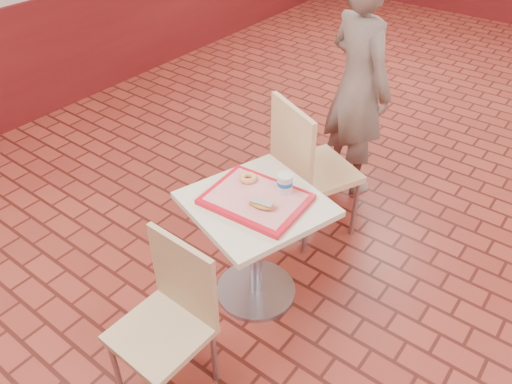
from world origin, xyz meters
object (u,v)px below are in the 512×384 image
Objects in this scene: chair_main_back at (307,164)px; ring_donut at (248,178)px; paper_cup at (285,183)px; main_table at (256,234)px; chair_main_front at (170,314)px; customer at (358,85)px; serving_tray at (256,199)px; long_john_donut at (261,204)px.

ring_donut is at bearing 111.34° from chair_main_back.
paper_cup reaches higher than ring_donut.
paper_cup is (0.09, 0.12, 0.30)m from main_table.
chair_main_front is 0.81m from ring_donut.
customer is (-0.17, 1.97, 0.32)m from chair_main_front.
customer is at bearing 96.12° from serving_tray.
chair_main_front is at bearing 119.66° from chair_main_back.
ring_donut is (-0.03, -0.54, 0.19)m from chair_main_back.
main_table is at bearing 119.26° from customer.
chair_main_back is at bearing 86.76° from ring_donut.
main_table is at bearing 144.80° from long_john_donut.
chair_main_front is 0.70m from serving_tray.
chair_main_front reaches higher than serving_tray.
chair_main_front is 0.84m from paper_cup.
paper_cup is at bearing 133.95° from chair_main_back.
serving_tray is 5.18× the size of ring_donut.
paper_cup is at bearing 124.03° from customer.
chair_main_back is at bearing 109.36° from paper_cup.
paper_cup is at bearing 87.04° from chair_main_front.
ring_donut is 0.21m from paper_cup.
customer is at bearing -61.10° from chair_main_back.
ring_donut reaches higher than serving_tray.
long_john_donut is at bearing 122.00° from customer.
serving_tray is at bearing -36.23° from ring_donut.
chair_main_back is 0.57m from ring_donut.
main_table is 0.23m from serving_tray.
main_table is at bearing -125.04° from paper_cup.
ring_donut is at bearing 143.77° from main_table.
chair_main_back is 0.61× the size of customer.
ring_donut is 0.95× the size of paper_cup.
chair_main_back reaches higher than serving_tray.
long_john_donut is at bearing -35.20° from serving_tray.
chair_main_back is 9.52× the size of paper_cup.
long_john_donut is (0.07, -0.05, 0.27)m from main_table.
serving_tray is at bearing 122.66° from chair_main_back.
paper_cup is (0.09, 0.12, 0.07)m from serving_tray.
serving_tray is (-0.00, 0.00, 0.23)m from main_table.
ring_donut is at bearing 102.49° from chair_main_front.
chair_main_back is 0.73m from customer.
paper_cup reaches higher than serving_tray.
long_john_donut reaches higher than ring_donut.
main_table is 1.38× the size of serving_tray.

